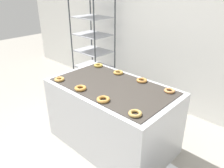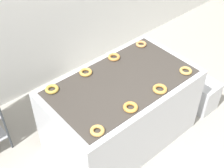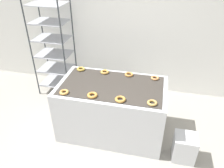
# 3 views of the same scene
# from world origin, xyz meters

# --- Properties ---
(ground_plane) EXTENTS (14.00, 14.00, 0.00)m
(ground_plane) POSITION_xyz_m (0.00, 0.00, 0.00)
(ground_plane) COLOR #9E998E
(wall_back) EXTENTS (8.00, 0.05, 2.80)m
(wall_back) POSITION_xyz_m (0.00, 2.12, 1.40)
(wall_back) COLOR white
(wall_back) RESTS_ON ground_plane
(fryer_machine) EXTENTS (1.58, 0.93, 0.86)m
(fryer_machine) POSITION_xyz_m (0.00, 0.71, 0.43)
(fryer_machine) COLOR silver
(fryer_machine) RESTS_ON ground_plane
(baking_rack_cart) EXTENTS (0.67, 0.53, 1.89)m
(baking_rack_cart) POSITION_xyz_m (-1.36, 1.65, 0.96)
(baking_rack_cart) COLOR #33383D
(baking_rack_cart) RESTS_ON ground_plane
(glaze_bin) EXTENTS (0.30, 0.28, 0.40)m
(glaze_bin) POSITION_xyz_m (1.10, 0.38, 0.20)
(glaze_bin) COLOR silver
(glaze_bin) RESTS_ON ground_plane
(donut_near_left) EXTENTS (0.13, 0.13, 0.03)m
(donut_near_left) POSITION_xyz_m (-0.59, 0.37, 0.88)
(donut_near_left) COLOR gold
(donut_near_left) RESTS_ON fryer_machine
(donut_near_midleft) EXTENTS (0.14, 0.14, 0.04)m
(donut_near_midleft) POSITION_xyz_m (-0.19, 0.38, 0.88)
(donut_near_midleft) COLOR gold
(donut_near_midleft) RESTS_ON fryer_machine
(donut_near_midright) EXTENTS (0.14, 0.14, 0.03)m
(donut_near_midright) POSITION_xyz_m (0.19, 0.38, 0.88)
(donut_near_midright) COLOR #C2893D
(donut_near_midright) RESTS_ON fryer_machine
(donut_near_right) EXTENTS (0.13, 0.13, 0.03)m
(donut_near_right) POSITION_xyz_m (0.60, 0.39, 0.87)
(donut_near_right) COLOR tan
(donut_near_right) RESTS_ON fryer_machine
(donut_far_left) EXTENTS (0.13, 0.13, 0.03)m
(donut_far_left) POSITION_xyz_m (-0.60, 1.06, 0.88)
(donut_far_left) COLOR gold
(donut_far_left) RESTS_ON fryer_machine
(donut_far_midleft) EXTENTS (0.13, 0.13, 0.03)m
(donut_far_midleft) POSITION_xyz_m (-0.20, 1.05, 0.88)
(donut_far_midleft) COLOR gold
(donut_far_midleft) RESTS_ON fryer_machine
(donut_far_midright) EXTENTS (0.13, 0.13, 0.03)m
(donut_far_midright) POSITION_xyz_m (0.19, 1.06, 0.87)
(donut_far_midright) COLOR #C3823D
(donut_far_midright) RESTS_ON fryer_machine
(donut_far_right) EXTENTS (0.12, 0.12, 0.03)m
(donut_far_right) POSITION_xyz_m (0.59, 1.04, 0.87)
(donut_far_right) COLOR #CF8A4D
(donut_far_right) RESTS_ON fryer_machine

